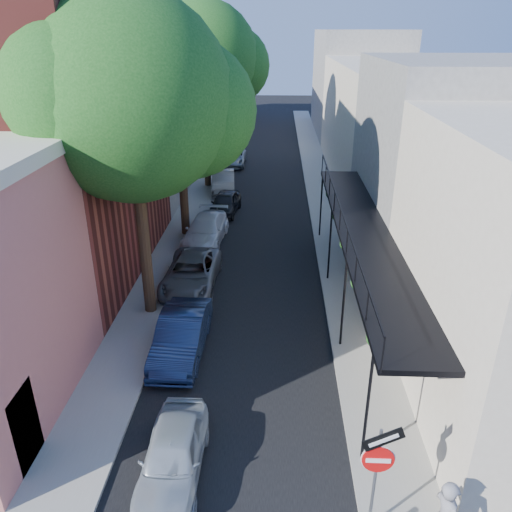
# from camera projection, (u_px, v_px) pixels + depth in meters

# --- Properties ---
(road_surface) EXTENTS (6.00, 64.00, 0.01)m
(road_surface) POSITION_uv_depth(u_px,v_px,m) (264.00, 176.00, 37.45)
(road_surface) COLOR black
(road_surface) RESTS_ON ground
(sidewalk_left) EXTENTS (2.00, 64.00, 0.12)m
(sidewalk_left) POSITION_uv_depth(u_px,v_px,m) (211.00, 174.00, 37.59)
(sidewalk_left) COLOR gray
(sidewalk_left) RESTS_ON ground
(sidewalk_right) EXTENTS (2.00, 64.00, 0.12)m
(sidewalk_right) POSITION_uv_depth(u_px,v_px,m) (317.00, 176.00, 37.27)
(sidewalk_right) COLOR gray
(sidewalk_right) RESTS_ON ground
(buildings_left) EXTENTS (10.10, 59.10, 12.00)m
(buildings_left) POSITION_uv_depth(u_px,v_px,m) (130.00, 110.00, 34.65)
(buildings_left) COLOR #C76F66
(buildings_left) RESTS_ON ground
(buildings_right) EXTENTS (9.80, 55.00, 10.00)m
(buildings_right) POSITION_uv_depth(u_px,v_px,m) (392.00, 117.00, 34.80)
(buildings_right) COLOR beige
(buildings_right) RESTS_ON ground
(sign_post) EXTENTS (0.89, 0.17, 2.99)m
(sign_post) POSITION_uv_depth(u_px,v_px,m) (378.00, 463.00, 10.10)
(sign_post) COLOR #595B60
(sign_post) RESTS_ON ground
(oak_near) EXTENTS (7.48, 6.80, 11.42)m
(oak_near) POSITION_uv_depth(u_px,v_px,m) (145.00, 102.00, 16.38)
(oak_near) COLOR #321E14
(oak_near) RESTS_ON ground
(oak_mid) EXTENTS (6.60, 6.00, 10.20)m
(oak_mid) POSITION_uv_depth(u_px,v_px,m) (186.00, 97.00, 23.96)
(oak_mid) COLOR #321E14
(oak_mid) RESTS_ON ground
(oak_far) EXTENTS (7.70, 7.00, 11.90)m
(oak_far) POSITION_uv_depth(u_px,v_px,m) (211.00, 60.00, 31.68)
(oak_far) COLOR #321E14
(oak_far) RESTS_ON ground
(parked_car_a) EXTENTS (1.46, 3.63, 1.24)m
(parked_car_a) POSITION_uv_depth(u_px,v_px,m) (173.00, 455.00, 12.13)
(parked_car_a) COLOR #9DA7AE
(parked_car_a) RESTS_ON ground
(parked_car_b) EXTENTS (1.56, 4.27, 1.40)m
(parked_car_b) POSITION_uv_depth(u_px,v_px,m) (181.00, 335.00, 16.71)
(parked_car_b) COLOR #152242
(parked_car_b) RESTS_ON ground
(parked_car_c) EXTENTS (2.24, 4.70, 1.29)m
(parked_car_c) POSITION_uv_depth(u_px,v_px,m) (191.00, 273.00, 21.07)
(parked_car_c) COLOR slate
(parked_car_c) RESTS_ON ground
(parked_car_d) EXTENTS (2.22, 4.72, 1.33)m
(parked_car_d) POSITION_uv_depth(u_px,v_px,m) (206.00, 230.00, 25.54)
(parked_car_d) COLOR silver
(parked_car_d) RESTS_ON ground
(parked_car_e) EXTENTS (1.90, 3.88, 1.27)m
(parked_car_e) POSITION_uv_depth(u_px,v_px,m) (225.00, 203.00, 29.58)
(parked_car_e) COLOR black
(parked_car_e) RESTS_ON ground
(parked_car_f) EXTENTS (1.89, 4.37, 1.40)m
(parked_car_f) POSITION_uv_depth(u_px,v_px,m) (223.00, 182.00, 33.48)
(parked_car_f) COLOR slate
(parked_car_f) RESTS_ON ground
(parked_car_g) EXTENTS (2.04, 4.42, 1.23)m
(parked_car_g) POSITION_uv_depth(u_px,v_px,m) (233.00, 158.00, 40.15)
(parked_car_g) COLOR gray
(parked_car_g) RESTS_ON ground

